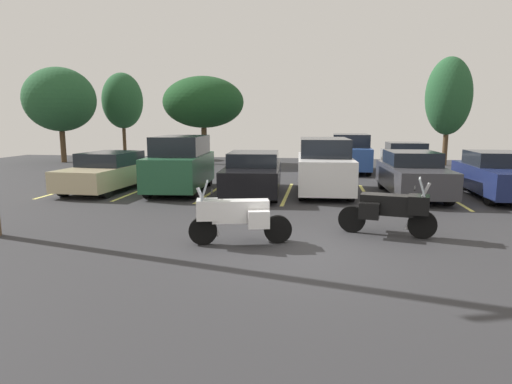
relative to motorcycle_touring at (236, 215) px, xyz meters
The scene contains 16 objects.
ground 1.66m from the motorcycle_touring, 11.78° to the right, with size 44.00×44.00×0.10m, color #2D2D30.
motorcycle_touring is the anchor object (origin of this frame).
motorcycle_second 3.55m from the motorcycle_touring, 19.27° to the left, with size 2.16×1.05×1.37m.
parking_stripes 6.71m from the motorcycle_touring, 84.88° to the left, with size 16.80×4.83×0.01m.
car_champagne 8.93m from the motorcycle_touring, 133.71° to the left, with size 2.09×4.54×1.42m.
car_green 7.42m from the motorcycle_touring, 117.05° to the left, with size 2.14×4.35×2.04m.
car_black 6.48m from the motorcycle_touring, 95.46° to the left, with size 2.21×4.98×1.49m.
car_white 7.24m from the motorcycle_touring, 74.88° to the left, with size 2.06×4.45×1.97m.
car_charcoal 8.41m from the motorcycle_touring, 54.08° to the left, with size 1.93×4.70×1.54m.
car_navy 10.50m from the motorcycle_touring, 42.07° to the left, with size 1.84×4.80×1.54m.
car_far_blue 14.28m from the motorcycle_touring, 76.75° to the left, with size 2.02×4.34×1.92m.
car_far_grey 15.22m from the motorcycle_touring, 66.57° to the left, with size 1.98×4.47×1.50m.
tree_far_left 22.06m from the motorcycle_touring, 130.77° to the left, with size 4.32×4.32×5.83m.
tree_left 20.43m from the motorcycle_touring, 63.55° to the left, with size 2.56×2.56×6.19m.
tree_center_left 17.89m from the motorcycle_touring, 107.19° to the left, with size 4.79×4.79×5.19m.
tree_center 24.09m from the motorcycle_touring, 120.35° to the left, with size 2.81×2.81×5.89m.
Camera 1 is at (0.24, -8.58, 2.62)m, focal length 30.60 mm.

